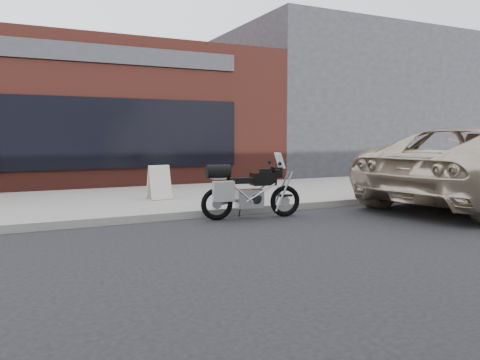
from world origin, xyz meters
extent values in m
plane|color=black|center=(0.00, 0.00, 0.00)|extent=(120.00, 120.00, 0.00)
cube|color=gray|center=(0.00, 7.00, 0.07)|extent=(44.00, 6.00, 0.15)
cube|color=#52211A|center=(-2.00, 14.00, 2.25)|extent=(14.00, 10.00, 4.50)
cube|color=black|center=(-2.00, 8.97, 1.70)|extent=(10.00, 0.08, 2.00)
cube|color=#27272C|center=(-2.00, 8.97, 3.90)|extent=(10.00, 0.08, 0.50)
cube|color=#27272C|center=(10.00, 14.00, 3.00)|extent=(10.00, 10.00, 6.00)
torus|color=black|center=(0.16, 3.66, 0.31)|extent=(0.64, 0.20, 0.63)
torus|color=black|center=(1.56, 3.45, 0.31)|extent=(0.64, 0.20, 0.63)
cube|color=#B7B7BC|center=(0.81, 3.56, 0.40)|extent=(0.56, 0.36, 0.36)
cube|color=black|center=(1.09, 3.52, 0.78)|extent=(0.51, 0.37, 0.25)
cube|color=black|center=(0.62, 3.59, 0.76)|extent=(0.55, 0.34, 0.11)
cube|color=black|center=(0.30, 3.64, 0.68)|extent=(0.31, 0.25, 0.13)
cube|color=black|center=(1.37, 3.48, 0.90)|extent=(0.20, 0.25, 0.21)
cube|color=silver|center=(1.44, 3.47, 1.14)|extent=(0.18, 0.30, 0.32)
cylinder|color=black|center=(1.31, 3.49, 0.97)|extent=(0.13, 0.66, 0.03)
cube|color=#B7B7BC|center=(0.18, 3.66, 0.81)|extent=(0.30, 0.32, 0.03)
cube|color=gray|center=(0.18, 3.41, 0.59)|extent=(0.42, 0.23, 0.38)
cylinder|color=black|center=(0.18, 3.66, 0.95)|extent=(0.49, 0.33, 0.27)
cylinder|color=#B7B7BC|center=(0.46, 3.77, 0.33)|extent=(0.53, 0.15, 0.18)
cube|color=beige|center=(-0.30, 5.93, 0.55)|extent=(0.51, 0.28, 0.80)
cube|color=beige|center=(-0.31, 6.14, 0.55)|extent=(0.51, 0.28, 0.80)
camera|label=1|loc=(-3.34, -4.58, 1.62)|focal=35.00mm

